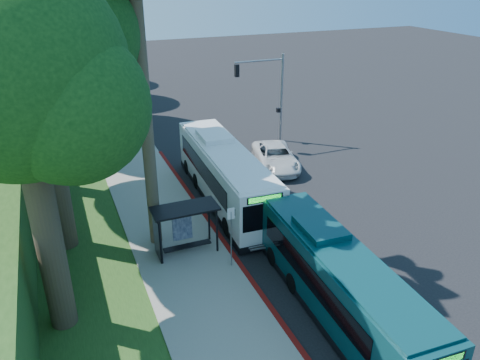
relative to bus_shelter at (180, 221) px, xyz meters
name	(u,v)px	position (x,y,z in m)	size (l,w,h in m)	color
ground	(284,202)	(7.26, 2.86, -1.81)	(140.00, 140.00, 0.00)	black
sidewalk	(166,225)	(-0.04, 2.86, -1.75)	(4.50, 70.00, 0.12)	gray
red_curb	(232,253)	(2.26, -1.14, -1.74)	(0.25, 30.00, 0.13)	maroon
grass_verge	(53,205)	(-5.74, 7.86, -1.78)	(8.00, 70.00, 0.06)	#234719
bus_shelter	(180,221)	(0.00, 0.00, 0.00)	(3.20, 1.51, 2.55)	black
stop_sign_pole	(231,229)	(1.86, -2.14, 0.28)	(0.35, 0.06, 3.17)	gray
traffic_signal_pole	(270,88)	(11.04, 12.86, 2.62)	(4.10, 0.30, 7.00)	gray
tree_0	(29,16)	(-5.14, 2.84, 9.40)	(8.40, 8.00, 15.70)	#382B1E
tree_2	(38,6)	(-4.64, 18.84, 8.67)	(8.82, 8.40, 15.12)	#382B1E
tree_4	(41,2)	(-4.14, 34.84, 7.92)	(8.40, 8.00, 14.14)	#382B1E
tree_5	(50,4)	(-3.16, 42.84, 7.16)	(7.35, 7.00, 12.86)	#382B1E
tree_6	(21,83)	(-5.65, -3.16, 7.90)	(7.56, 7.20, 13.74)	#382B1E
white_bus	(225,173)	(4.11, 4.66, -0.02)	(3.14, 12.34, 3.65)	white
teal_bus	(339,281)	(4.66, -6.79, -0.21)	(2.86, 11.09, 3.28)	#0A363C
pickup	(276,157)	(9.22, 7.95, -1.02)	(2.61, 5.66, 1.57)	silver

